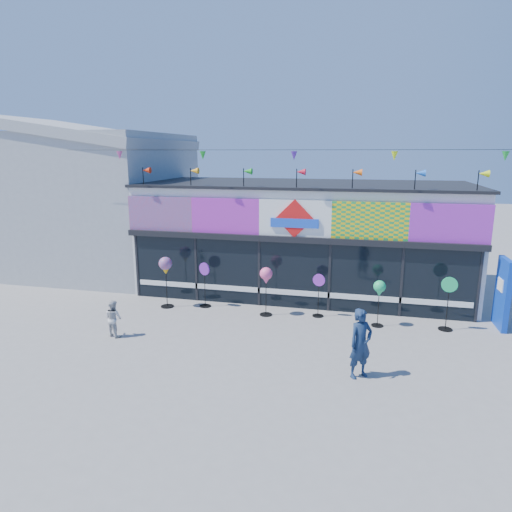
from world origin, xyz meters
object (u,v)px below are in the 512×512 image
(child, at_px, (113,318))
(spinner_1, at_px, (205,284))
(spinner_0, at_px, (166,267))
(spinner_3, at_px, (318,294))
(spinner_5, at_px, (448,302))
(blue_sign, at_px, (503,293))
(spinner_2, at_px, (266,277))
(adult_man, at_px, (361,344))
(spinner_4, at_px, (379,290))

(child, bearing_deg, spinner_1, -99.40)
(spinner_0, height_order, spinner_1, spinner_0)
(spinner_3, height_order, spinner_5, spinner_5)
(blue_sign, bearing_deg, spinner_0, -177.88)
(blue_sign, bearing_deg, spinner_3, -177.70)
(spinner_1, bearing_deg, spinner_2, -8.73)
(spinner_1, height_order, adult_man, adult_man)
(spinner_4, bearing_deg, adult_man, -98.13)
(spinner_1, xyz_separation_m, spinner_2, (2.23, -0.34, 0.47))
(spinner_4, distance_m, child, 7.93)
(spinner_4, bearing_deg, blue_sign, 11.79)
(spinner_0, xyz_separation_m, spinner_5, (9.04, 0.01, -0.55))
(blue_sign, xyz_separation_m, spinner_0, (-10.66, -0.60, 0.33))
(spinner_2, bearing_deg, adult_man, -49.68)
(spinner_0, distance_m, spinner_1, 1.44)
(spinner_1, relative_size, spinner_3, 1.10)
(spinner_3, bearing_deg, spinner_2, -170.52)
(spinner_3, bearing_deg, spinner_0, -176.95)
(spinner_1, relative_size, spinner_5, 0.95)
(spinner_3, xyz_separation_m, spinner_5, (3.86, -0.27, 0.12))
(blue_sign, bearing_deg, spinner_5, -161.02)
(spinner_0, distance_m, spinner_3, 5.22)
(blue_sign, height_order, spinner_5, blue_sign)
(blue_sign, height_order, spinner_4, blue_sign)
(spinner_3, distance_m, child, 6.36)
(blue_sign, height_order, spinner_0, blue_sign)
(spinner_2, bearing_deg, spinner_4, -2.36)
(spinner_4, bearing_deg, spinner_5, 4.61)
(spinner_5, distance_m, child, 9.86)
(spinner_0, relative_size, child, 1.63)
(spinner_1, xyz_separation_m, child, (-1.70, -3.07, -0.29))
(spinner_1, distance_m, child, 3.52)
(spinner_0, bearing_deg, child, -99.04)
(spinner_5, bearing_deg, spinner_0, -179.93)
(spinner_1, xyz_separation_m, spinner_5, (7.77, -0.33, 0.04))
(child, bearing_deg, adult_man, -167.48)
(spinner_0, bearing_deg, spinner_3, 3.05)
(spinner_5, height_order, adult_man, adult_man)
(spinner_0, bearing_deg, blue_sign, 3.25)
(spinner_2, relative_size, child, 1.49)
(spinner_4, height_order, child, spinner_4)
(spinner_2, distance_m, spinner_3, 1.78)
(spinner_0, xyz_separation_m, spinner_1, (1.27, 0.34, -0.59))
(blue_sign, bearing_deg, spinner_1, -179.50)
(blue_sign, xyz_separation_m, child, (-11.09, -3.33, -0.54))
(spinner_1, xyz_separation_m, spinner_3, (3.90, -0.06, -0.07))
(child, bearing_deg, blue_sign, -143.64)
(spinner_1, bearing_deg, spinner_0, -165.06)
(spinner_0, xyz_separation_m, spinner_4, (7.04, -0.15, -0.25))
(spinner_1, distance_m, spinner_5, 7.77)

